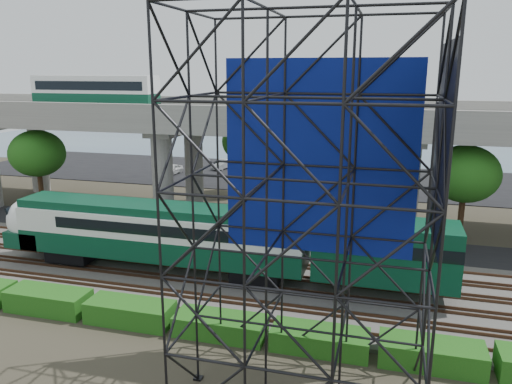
% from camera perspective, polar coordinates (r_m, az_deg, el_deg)
% --- Properties ---
extents(ground, '(140.00, 140.00, 0.00)m').
position_cam_1_polar(ground, '(29.98, -3.16, -11.79)').
color(ground, '#474233').
rests_on(ground, ground).
extents(ballast_bed, '(90.00, 12.00, 0.20)m').
position_cam_1_polar(ballast_bed, '(31.67, -2.01, -10.12)').
color(ballast_bed, slate).
rests_on(ballast_bed, ground).
extents(service_road, '(90.00, 5.00, 0.08)m').
position_cam_1_polar(service_road, '(39.32, 1.67, -5.33)').
color(service_road, black).
rests_on(service_road, ground).
extents(parking_lot, '(90.00, 18.00, 0.08)m').
position_cam_1_polar(parking_lot, '(61.60, 6.83, 1.67)').
color(parking_lot, black).
rests_on(parking_lot, ground).
extents(harbor_water, '(140.00, 40.00, 0.03)m').
position_cam_1_polar(harbor_water, '(83.08, 9.11, 4.74)').
color(harbor_water, '#43566E').
rests_on(harbor_water, ground).
extents(rail_tracks, '(90.00, 9.52, 0.16)m').
position_cam_1_polar(rail_tracks, '(31.60, -2.01, -9.82)').
color(rail_tracks, '#472D1E').
rests_on(rail_tracks, ballast_bed).
extents(commuter_train, '(29.30, 3.06, 4.30)m').
position_cam_1_polar(commuter_train, '(31.68, -7.55, -4.82)').
color(commuter_train, black).
rests_on(commuter_train, rail_tracks).
extents(overpass, '(80.00, 12.00, 12.40)m').
position_cam_1_polar(overpass, '(43.05, 1.75, 7.53)').
color(overpass, '#9E9B93').
rests_on(overpass, ground).
extents(scaffold_tower, '(9.36, 6.36, 15.00)m').
position_cam_1_polar(scaffold_tower, '(18.68, 5.74, -3.33)').
color(scaffold_tower, black).
rests_on(scaffold_tower, ground).
extents(hedge_strip, '(34.60, 1.80, 1.20)m').
position_cam_1_polar(hedge_strip, '(25.82, -4.09, -14.90)').
color(hedge_strip, '#145112').
rests_on(hedge_strip, ground).
extents(trees, '(40.94, 16.94, 7.69)m').
position_cam_1_polar(trees, '(44.47, -2.42, 4.29)').
color(trees, '#382314').
rests_on(trees, ground).
extents(suv, '(5.15, 3.06, 1.34)m').
position_cam_1_polar(suv, '(45.76, -19.65, -2.44)').
color(suv, black).
rests_on(suv, service_road).
extents(parked_cars, '(38.65, 9.11, 1.26)m').
position_cam_1_polar(parked_cars, '(61.08, 6.64, 2.17)').
color(parked_cars, silver).
rests_on(parked_cars, parking_lot).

